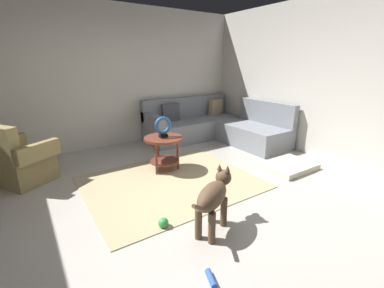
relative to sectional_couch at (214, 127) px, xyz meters
The scene contains 12 objects.
ground_plane 2.85m from the sectional_couch, 134.48° to the right, with size 6.00×6.00×0.10m, color #B7B2A8.
wall_back 2.43m from the sectional_couch, 155.18° to the left, with size 6.00×0.12×2.70m, color silver.
wall_right 2.47m from the sectional_couch, 64.73° to the right, with size 0.12×6.00×2.70m, color silver.
area_rug 2.28m from the sectional_couch, 144.24° to the right, with size 2.30×1.90×0.01m, color tan.
sectional_couch is the anchor object (origin of this frame).
armchair 3.58m from the sectional_couch, behind, with size 0.94×1.00×0.88m.
side_table 1.91m from the sectional_couch, 152.89° to the right, with size 0.60×0.60×0.54m.
torus_sculpture 1.95m from the sectional_couch, 152.89° to the right, with size 0.28×0.08×0.33m.
dog_bed_mat 1.96m from the sectional_couch, 90.16° to the right, with size 0.80×0.60×0.09m, color beige.
dog 3.21m from the sectional_couch, 128.56° to the right, with size 0.77×0.46×0.63m.
dog_toy_ball 3.27m from the sectional_couch, 137.61° to the right, with size 0.11×0.11×0.11m, color green.
dog_toy_rope 3.88m from the sectional_couch, 128.71° to the right, with size 0.05×0.05×0.17m, color blue.
Camera 1 is at (-1.45, -2.26, 1.65)m, focal length 24.15 mm.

